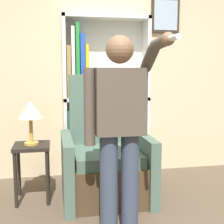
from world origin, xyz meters
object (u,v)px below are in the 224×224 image
at_px(bookcase, 95,101).
at_px(person_standing, 120,123).
at_px(armchair, 105,160).
at_px(side_table, 32,157).
at_px(table_lamp, 30,112).

bearing_deg(bookcase, person_standing, -89.16).
distance_m(armchair, side_table, 0.76).
bearing_deg(person_standing, bookcase, 90.84).
height_order(bookcase, person_standing, bookcase).
distance_m(bookcase, side_table, 1.07).
distance_m(armchair, person_standing, 0.93).
xyz_separation_m(armchair, side_table, (-0.76, 0.02, 0.07)).
xyz_separation_m(bookcase, side_table, (-0.74, -0.59, -0.50)).
height_order(armchair, side_table, armchair).
height_order(side_table, table_lamp, table_lamp).
distance_m(bookcase, table_lamp, 0.95).
relative_size(armchair, side_table, 2.18).
bearing_deg(side_table, bookcase, 38.90).
distance_m(bookcase, person_standing, 1.37).
distance_m(side_table, table_lamp, 0.47).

